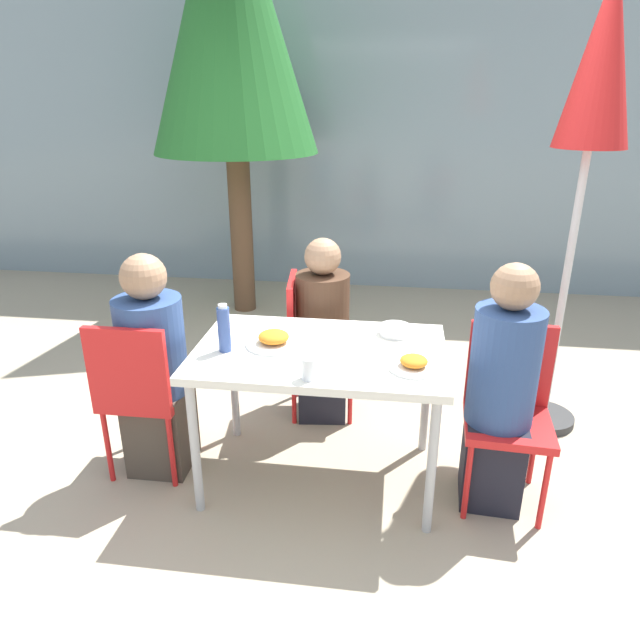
% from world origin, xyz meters
% --- Properties ---
extents(ground_plane, '(24.00, 24.00, 0.00)m').
position_xyz_m(ground_plane, '(0.00, 0.00, 0.00)').
color(ground_plane, tan).
extents(building_facade, '(10.00, 0.20, 3.00)m').
position_xyz_m(building_facade, '(0.00, 3.37, 1.50)').
color(building_facade, gray).
rests_on(building_facade, ground).
extents(dining_table, '(1.21, 0.78, 0.74)m').
position_xyz_m(dining_table, '(0.00, 0.00, 0.68)').
color(dining_table, silver).
rests_on(dining_table, ground).
extents(chair_left, '(0.40, 0.40, 0.87)m').
position_xyz_m(chair_left, '(-0.90, -0.09, 0.51)').
color(chair_left, red).
rests_on(chair_left, ground).
extents(person_left, '(0.34, 0.34, 1.18)m').
position_xyz_m(person_left, '(-0.85, -0.01, 0.56)').
color(person_left, '#473D33').
rests_on(person_left, ground).
extents(chair_right, '(0.43, 0.43, 0.87)m').
position_xyz_m(chair_right, '(0.91, 0.02, 0.51)').
color(chair_right, red).
rests_on(chair_right, ground).
extents(person_right, '(0.31, 0.31, 1.22)m').
position_xyz_m(person_right, '(0.85, -0.06, 0.59)').
color(person_right, black).
rests_on(person_right, ground).
extents(chair_far, '(0.44, 0.44, 0.87)m').
position_xyz_m(chair_far, '(-0.16, 0.68, 0.51)').
color(chair_far, red).
rests_on(chair_far, ground).
extents(person_far, '(0.32, 0.32, 1.13)m').
position_xyz_m(person_far, '(-0.07, 0.64, 0.54)').
color(person_far, black).
rests_on(person_far, ground).
extents(closed_umbrella, '(0.37, 0.37, 2.50)m').
position_xyz_m(closed_umbrella, '(1.29, 0.73, 1.93)').
color(closed_umbrella, '#333333').
rests_on(closed_umbrella, ground).
extents(plate_0, '(0.27, 0.27, 0.07)m').
position_xyz_m(plate_0, '(-0.23, 0.01, 0.77)').
color(plate_0, white).
rests_on(plate_0, dining_table).
extents(plate_1, '(0.22, 0.22, 0.06)m').
position_xyz_m(plate_1, '(0.44, -0.15, 0.77)').
color(plate_1, white).
rests_on(plate_1, dining_table).
extents(bottle, '(0.06, 0.06, 0.24)m').
position_xyz_m(bottle, '(-0.45, -0.08, 0.86)').
color(bottle, '#334C8E').
rests_on(bottle, dining_table).
extents(drinking_cup, '(0.07, 0.07, 0.10)m').
position_xyz_m(drinking_cup, '(-0.01, -0.31, 0.79)').
color(drinking_cup, white).
rests_on(drinking_cup, dining_table).
extents(salad_bowl, '(0.16, 0.16, 0.05)m').
position_xyz_m(salad_bowl, '(0.36, 0.23, 0.77)').
color(salad_bowl, white).
rests_on(salad_bowl, dining_table).
extents(tree_behind_left, '(1.38, 1.38, 3.62)m').
position_xyz_m(tree_behind_left, '(-1.04, 2.42, 2.49)').
color(tree_behind_left, brown).
rests_on(tree_behind_left, ground).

